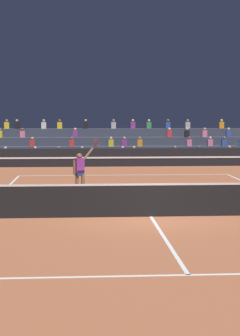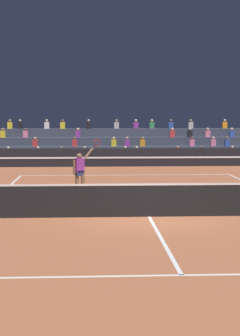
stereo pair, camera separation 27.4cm
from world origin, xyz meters
name	(u,v)px [view 2 (the right image)]	position (x,y,z in m)	size (l,w,h in m)	color
ground_plane	(149,217)	(0.00, 0.00, 0.00)	(120.00, 120.00, 0.00)	#AD603D
court_lines	(149,217)	(0.00, 0.00, 0.00)	(11.10, 23.90, 0.01)	white
tennis_net	(149,200)	(0.00, 0.00, 0.54)	(12.00, 0.10, 1.10)	#2D6B38
sponsor_banner_wall	(121,157)	(0.00, 16.65, 0.55)	(18.00, 0.26, 1.10)	black
bleacher_stand	(119,149)	(0.01, 19.82, 0.84)	(17.35, 3.80, 2.83)	#383D4C
tennis_player	(80,172)	(-2.26, 4.34, 0.98)	(1.12, 0.79, 2.30)	brown
tennis_ball	(126,197)	(-0.48, 3.88, 0.03)	(0.07, 0.07, 0.07)	#C6DB33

